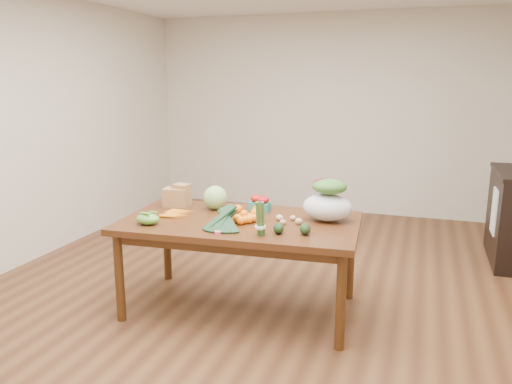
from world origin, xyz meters
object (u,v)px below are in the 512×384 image
(cabbage, at_px, (215,198))
(asparagus_bundle, at_px, (260,218))
(salad_bag, at_px, (328,202))
(paper_bag, at_px, (176,195))
(dining_table, at_px, (241,265))
(mandarin_cluster, at_px, (244,216))
(kale_bunch, at_px, (222,219))

(cabbage, distance_m, asparagus_bundle, 0.83)
(asparagus_bundle, height_order, salad_bag, salad_bag)
(paper_bag, distance_m, cabbage, 0.37)
(paper_bag, distance_m, salad_bag, 1.33)
(dining_table, height_order, salad_bag, salad_bag)
(paper_bag, xyz_separation_m, cabbage, (0.37, 0.01, 0.00))
(dining_table, relative_size, paper_bag, 6.77)
(mandarin_cluster, height_order, asparagus_bundle, asparagus_bundle)
(asparagus_bundle, bearing_deg, paper_bag, 145.26)
(mandarin_cluster, relative_size, kale_bunch, 0.45)
(paper_bag, relative_size, asparagus_bundle, 1.08)
(dining_table, height_order, paper_bag, paper_bag)
(mandarin_cluster, xyz_separation_m, asparagus_bundle, (0.22, -0.27, 0.07))
(salad_bag, bearing_deg, mandarin_cluster, -156.55)
(dining_table, bearing_deg, paper_bag, 156.80)
(asparagus_bundle, bearing_deg, salad_bag, 50.97)
(paper_bag, height_order, mandarin_cluster, paper_bag)
(dining_table, xyz_separation_m, cabbage, (-0.32, 0.24, 0.48))
(kale_bunch, bearing_deg, mandarin_cluster, 65.50)
(paper_bag, distance_m, mandarin_cluster, 0.79)
(mandarin_cluster, height_order, kale_bunch, kale_bunch)
(cabbage, relative_size, salad_bag, 0.52)
(kale_bunch, xyz_separation_m, asparagus_bundle, (0.31, -0.04, 0.05))
(cabbage, relative_size, mandarin_cluster, 1.12)
(dining_table, xyz_separation_m, paper_bag, (-0.68, 0.24, 0.47))
(kale_bunch, distance_m, asparagus_bundle, 0.31)
(dining_table, distance_m, cabbage, 0.62)
(salad_bag, bearing_deg, paper_bag, 178.34)
(kale_bunch, distance_m, salad_bag, 0.84)
(paper_bag, relative_size, kale_bunch, 0.68)
(dining_table, distance_m, salad_bag, 0.86)
(paper_bag, height_order, cabbage, cabbage)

